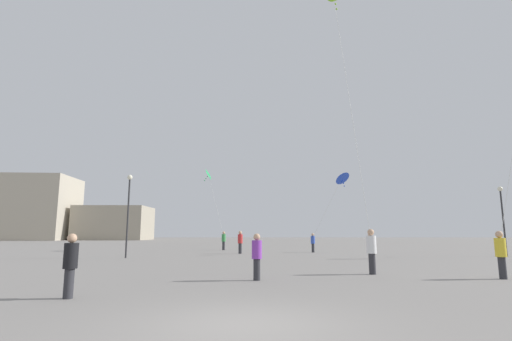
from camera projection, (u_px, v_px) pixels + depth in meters
ground_plane at (243, 325)px, 7.14m from camera, size 300.00×300.00×0.00m
person_in_black at (70, 263)px, 10.15m from camera, size 0.36×0.36×1.67m
person_in_green at (224, 240)px, 38.92m from camera, size 0.41×0.41×1.86m
person_in_purple at (257, 254)px, 14.01m from camera, size 0.36×0.36×1.67m
person_in_yellow at (501, 252)px, 14.41m from camera, size 0.39×0.39×1.77m
person_in_blue at (313, 242)px, 34.13m from camera, size 0.37×0.37×1.68m
person_in_white at (372, 249)px, 16.05m from camera, size 0.40×0.40×1.86m
person_in_grey at (370, 245)px, 25.53m from camera, size 0.37×0.37×1.69m
person_in_red at (240, 241)px, 32.07m from camera, size 0.41×0.41×1.86m
kite_cobalt_diamond at (342, 178)px, 31.20m from camera, size 2.79×4.60×5.30m
kite_emerald_delta at (209, 175)px, 39.27m from camera, size 2.00×1.48×6.73m
building_left_hall at (37, 208)px, 94.84m from camera, size 17.70×16.34×15.49m
building_centre_hall at (115, 223)px, 98.07m from camera, size 17.35×13.23×8.34m
lamppost_east at (129, 203)px, 27.00m from camera, size 0.36×0.36×5.78m
lamppost_west at (502, 209)px, 28.58m from camera, size 0.36×0.36×5.15m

